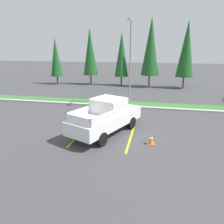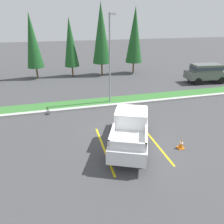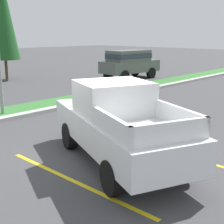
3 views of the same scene
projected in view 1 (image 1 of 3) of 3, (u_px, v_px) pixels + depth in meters
ground_plane at (109, 127)px, 14.07m from camera, size 120.00×120.00×0.00m
parking_line_near at (82, 131)px, 13.43m from camera, size 0.12×4.80×0.01m
parking_line_far at (131, 135)px, 12.83m from camera, size 0.12×4.80×0.01m
curb_strip at (121, 106)px, 18.73m from camera, size 56.00×0.40×0.15m
grass_median at (123, 104)px, 19.77m from camera, size 56.00×1.80×0.06m
pickup_truck_main at (107, 116)px, 12.87m from camera, size 3.80×5.54×2.10m
street_light at (130, 58)px, 18.14m from camera, size 0.24×1.49×7.17m
cypress_tree_leftmost at (56, 57)px, 29.39m from camera, size 1.61×1.61×6.20m
cypress_tree_left_inner at (90, 52)px, 28.82m from camera, size 1.93×1.93×7.42m
cypress_tree_center at (122, 54)px, 28.07m from camera, size 1.80×1.80×6.90m
cypress_tree_right_inner at (151, 47)px, 26.70m from camera, size 2.22×2.22×8.54m
cypress_tree_rightmost at (186, 49)px, 25.87m from camera, size 2.10×2.10×8.10m
traffic_cone at (151, 139)px, 11.55m from camera, size 0.36×0.36×0.60m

